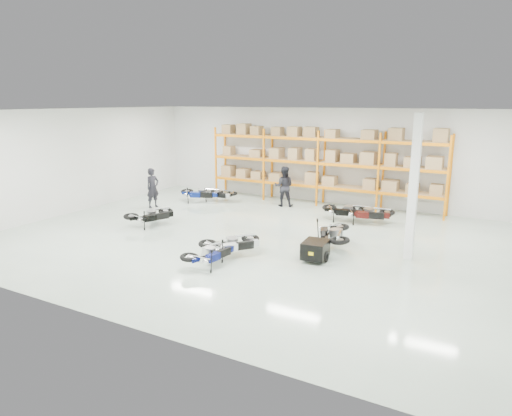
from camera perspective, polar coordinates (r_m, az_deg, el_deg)
The scene contains 14 objects.
room at distance 15.81m, azimuth -0.15°, elevation 3.89°, with size 18.00×18.00×18.00m.
pallet_rack at distance 21.63m, azimuth 8.15°, elevation 6.34°, with size 11.28×0.98×3.62m.
structural_column at distance 14.59m, azimuth 19.08°, elevation 2.36°, with size 0.25×0.25×4.50m, color white.
moto_blue_centre at distance 13.70m, azimuth -5.71°, elevation -5.22°, with size 0.73×1.64×1.00m, color #070D49, non-canonical shape.
moto_silver_left at distance 14.45m, azimuth -3.05°, elevation -4.03°, with size 0.78×1.75×1.07m, color silver, non-canonical shape.
moto_black_far_left at distance 18.41m, azimuth -13.00°, elevation -0.55°, with size 0.78×1.75×1.07m, color black, non-canonical shape.
moto_touring_right at distance 15.56m, azimuth 9.60°, elevation -2.76°, with size 0.84×1.90×1.16m, color black, non-canonical shape.
trailer at distance 14.18m, azimuth 7.43°, elevation -5.18°, with size 0.79×1.51×0.63m.
moto_back_a at distance 22.30m, azimuth -6.93°, elevation 2.15°, with size 0.81×1.81×1.11m, color navy, non-canonical shape.
moto_back_b at distance 22.43m, azimuth -4.75°, elevation 2.09°, with size 0.71×1.59×0.97m, color #B0B7BA, non-canonical shape.
moto_back_c at distance 19.08m, azimuth 11.33°, elevation 0.05°, with size 0.79×1.79×1.09m, color black, non-canonical shape.
moto_back_d at distance 18.81m, azimuth 13.79°, elevation -0.25°, with size 0.80×1.81×1.10m, color #3F0E0C, non-canonical shape.
person_left at distance 21.50m, azimuth -12.79°, elevation 2.47°, with size 0.66×0.44×1.82m, color black.
person_back at distance 21.25m, azimuth 3.50°, elevation 2.72°, with size 0.91×0.71×1.87m, color black.
Camera 1 is at (7.50, -13.67, 4.85)m, focal length 32.00 mm.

